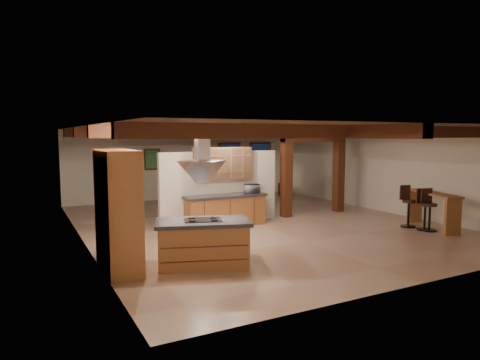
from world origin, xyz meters
The scene contains 23 objects.
ground centered at (0.00, 0.00, 0.00)m, with size 12.00×12.00×0.00m, color tan.
room_walls centered at (0.00, 0.00, 1.78)m, with size 12.00×12.00×12.00m.
ceiling_beams centered at (0.00, 0.00, 2.76)m, with size 10.00×12.00×0.28m.
timber_posts centered at (2.50, 0.50, 1.76)m, with size 2.50×0.30×2.90m.
partition_wall centered at (-1.00, 0.50, 1.10)m, with size 3.80×0.18×2.20m, color beige.
pantry_cabinet centered at (-4.67, -2.60, 1.20)m, with size 0.67×1.60×2.40m.
back_counter centered at (-1.00, 0.11, 0.48)m, with size 2.50×0.66×0.94m.
upper_display_cabinet centered at (-1.00, 0.31, 1.85)m, with size 1.80×0.36×0.95m.
range_hood centered at (-3.06, -3.12, 1.78)m, with size 1.10×1.10×1.40m.
back_windows centered at (2.80, 5.93, 1.50)m, with size 2.70×0.07×1.70m.
framed_art centered at (-1.50, 5.94, 1.70)m, with size 0.65×0.05×0.85m.
recessed_cans centered at (-2.53, -1.93, 2.87)m, with size 3.16×2.46×0.03m.
kitchen_island centered at (-3.06, -3.12, 0.48)m, with size 2.16×1.60×0.96m.
dining_table centered at (-0.08, 2.68, 0.35)m, with size 1.98×1.10×0.70m, color #432110.
sofa centered at (2.32, 5.50, 0.28)m, with size 1.91×0.74×0.56m, color black.
microwave centered at (-0.10, 0.11, 1.07)m, with size 0.47×0.32×0.26m, color silver.
bar_counter centered at (4.15, -2.94, 0.71)m, with size 1.09×2.06×1.05m.
side_table centered at (4.32, 5.08, 0.26)m, with size 0.41×0.41×0.51m, color #3F190F.
table_lamp centered at (4.32, 5.08, 0.74)m, with size 0.27×0.27×0.32m.
bar_stool_a centered at (3.81, -3.09, 0.60)m, with size 0.43×0.44×1.19m.
bar_stool_b centered at (3.76, -2.96, 0.59)m, with size 0.41×0.41×1.16m.
bar_stool_c centered at (3.70, -2.45, 0.62)m, with size 0.42×0.43×1.21m.
dining_chairs centered at (-0.08, 2.68, 0.56)m, with size 2.15×2.15×1.09m.
Camera 1 is at (-6.39, -11.13, 2.69)m, focal length 32.00 mm.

